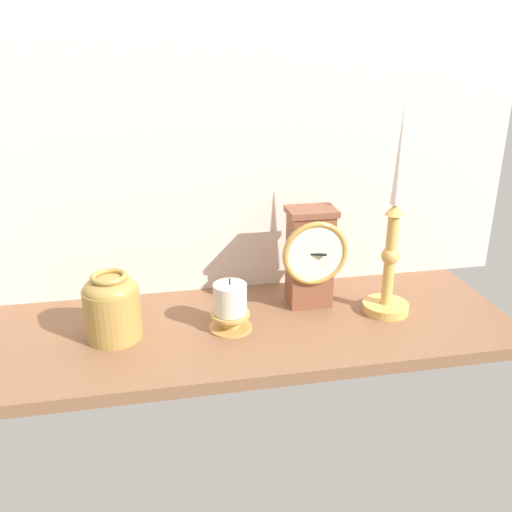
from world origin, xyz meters
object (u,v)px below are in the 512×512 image
mantel_clock (311,256)px  brass_vase_jar (112,305)px  pillar_candle_front (230,307)px  candlestick_tall_left (390,255)px

mantel_clock → brass_vase_jar: 39.57cm
pillar_candle_front → brass_vase_jar: bearing=178.0°
candlestick_tall_left → brass_vase_jar: bearing=-179.7°
brass_vase_jar → pillar_candle_front: 21.51cm
mantel_clock → candlestick_tall_left: 15.42cm
brass_vase_jar → pillar_candle_front: size_ratio=1.22×
mantel_clock → candlestick_tall_left: candlestick_tall_left is taller
candlestick_tall_left → brass_vase_jar: 53.34cm
candlestick_tall_left → pillar_candle_front: (-31.63, -1.04, -7.60)cm
mantel_clock → candlestick_tall_left: size_ratio=0.49×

